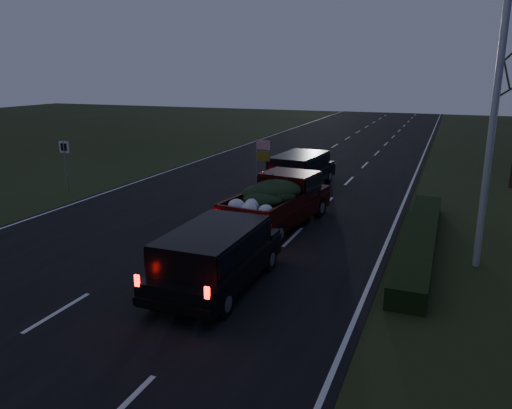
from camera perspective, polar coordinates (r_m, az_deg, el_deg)
The scene contains 8 objects.
ground at distance 16.86m, azimuth -10.17°, elevation -4.83°, with size 120.00×120.00×0.00m, color black.
road_asphalt at distance 16.86m, azimuth -10.17°, elevation -4.80°, with size 14.00×120.00×0.02m, color black.
hedge_row at distance 17.30m, azimuth 18.19°, elevation -3.79°, with size 1.00×10.00×0.60m, color black.
light_pole at distance 15.48m, azimuth 25.97°, elevation 12.92°, with size 0.50×0.90×9.16m.
route_sign at distance 25.38m, azimuth -20.97°, elevation 4.94°, with size 0.55×0.08×2.50m.
pickup_truck at distance 18.60m, azimuth 2.59°, elevation 0.72°, with size 2.75×5.67×2.86m.
lead_suv at distance 24.84m, azimuth 5.05°, elevation 4.27°, with size 2.45×5.03×1.40m.
rear_suv at distance 13.23m, azimuth -4.70°, elevation -5.43°, with size 2.22×4.79×1.38m.
Camera 1 is at (8.47, -13.45, 5.64)m, focal length 35.00 mm.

